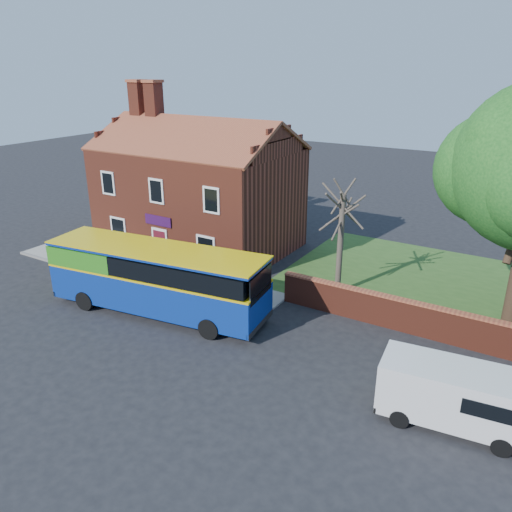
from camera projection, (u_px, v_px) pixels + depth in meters
The scene contains 7 objects.
ground at pixel (168, 350), 21.57m from camera, with size 120.00×120.00×0.00m, color black.
pavement at pixel (142, 272), 29.54m from camera, with size 18.00×3.50×0.12m, color gray.
kerb at pixel (120, 282), 28.14m from camera, with size 18.00×0.15×0.14m, color slate.
shop_building at pixel (199, 196), 32.91m from camera, with size 12.30×8.13×10.50m.
bus at pixel (151, 275), 24.40m from camera, with size 11.36×4.28×3.37m.
van_near at pixel (455, 394), 16.76m from camera, with size 5.12×2.49×2.17m.
bare_tree at pixel (341, 240), 25.88m from camera, with size 2.24×2.66×5.96m.
Camera 1 is at (13.00, -13.91, 11.58)m, focal length 35.00 mm.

